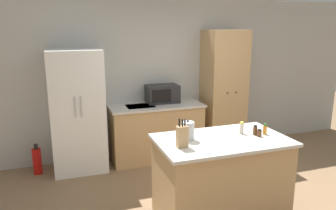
{
  "coord_description": "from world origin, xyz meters",
  "views": [
    {
      "loc": [
        -1.88,
        -2.91,
        2.15
      ],
      "look_at": [
        -0.4,
        1.4,
        1.05
      ],
      "focal_mm": 35.0,
      "sensor_mm": 36.0,
      "label": 1
    }
  ],
  "objects_px": {
    "pantry_cabinet": "(223,92)",
    "knife_block": "(182,136)",
    "kettle": "(188,131)",
    "refrigerator": "(77,111)",
    "spice_bottle_green_herb": "(265,129)",
    "microwave": "(162,94)",
    "spice_bottle_amber_oil": "(255,130)",
    "fire_extinguisher": "(37,161)",
    "spice_bottle_tall_dark": "(259,133)",
    "spice_bottle_short_red": "(242,128)"
  },
  "relations": [
    {
      "from": "spice_bottle_amber_oil",
      "to": "spice_bottle_short_red",
      "type": "bearing_deg",
      "value": 144.12
    },
    {
      "from": "pantry_cabinet",
      "to": "spice_bottle_amber_oil",
      "type": "xyz_separation_m",
      "value": [
        -0.62,
        -1.9,
        -0.05
      ]
    },
    {
      "from": "knife_block",
      "to": "spice_bottle_tall_dark",
      "type": "relative_size",
      "value": 3.62
    },
    {
      "from": "spice_bottle_tall_dark",
      "to": "spice_bottle_amber_oil",
      "type": "height_order",
      "value": "spice_bottle_amber_oil"
    },
    {
      "from": "refrigerator",
      "to": "spice_bottle_green_herb",
      "type": "relative_size",
      "value": 14.52
    },
    {
      "from": "refrigerator",
      "to": "kettle",
      "type": "bearing_deg",
      "value": -59.33
    },
    {
      "from": "spice_bottle_short_red",
      "to": "kettle",
      "type": "distance_m",
      "value": 0.66
    },
    {
      "from": "spice_bottle_tall_dark",
      "to": "spice_bottle_green_herb",
      "type": "distance_m",
      "value": 0.11
    },
    {
      "from": "pantry_cabinet",
      "to": "fire_extinguisher",
      "type": "bearing_deg",
      "value": -179.72
    },
    {
      "from": "pantry_cabinet",
      "to": "microwave",
      "type": "distance_m",
      "value": 1.08
    },
    {
      "from": "spice_bottle_short_red",
      "to": "spice_bottle_amber_oil",
      "type": "relative_size",
      "value": 1.23
    },
    {
      "from": "spice_bottle_short_red",
      "to": "spice_bottle_green_herb",
      "type": "height_order",
      "value": "spice_bottle_short_red"
    },
    {
      "from": "microwave",
      "to": "spice_bottle_tall_dark",
      "type": "relative_size",
      "value": 6.2
    },
    {
      "from": "spice_bottle_amber_oil",
      "to": "pantry_cabinet",
      "type": "bearing_deg",
      "value": 71.98
    },
    {
      "from": "refrigerator",
      "to": "fire_extinguisher",
      "type": "distance_m",
      "value": 0.94
    },
    {
      "from": "fire_extinguisher",
      "to": "pantry_cabinet",
      "type": "bearing_deg",
      "value": 0.28
    },
    {
      "from": "spice_bottle_green_herb",
      "to": "fire_extinguisher",
      "type": "relative_size",
      "value": 0.27
    },
    {
      "from": "spice_bottle_amber_oil",
      "to": "fire_extinguisher",
      "type": "relative_size",
      "value": 0.25
    },
    {
      "from": "pantry_cabinet",
      "to": "kettle",
      "type": "height_order",
      "value": "pantry_cabinet"
    },
    {
      "from": "microwave",
      "to": "spice_bottle_short_red",
      "type": "height_order",
      "value": "microwave"
    },
    {
      "from": "spice_bottle_amber_oil",
      "to": "spice_bottle_green_herb",
      "type": "distance_m",
      "value": 0.12
    },
    {
      "from": "kettle",
      "to": "spice_bottle_tall_dark",
      "type": "bearing_deg",
      "value": -11.49
    },
    {
      "from": "spice_bottle_amber_oil",
      "to": "fire_extinguisher",
      "type": "distance_m",
      "value": 3.2
    },
    {
      "from": "refrigerator",
      "to": "spice_bottle_short_red",
      "type": "bearing_deg",
      "value": -46.06
    },
    {
      "from": "spice_bottle_tall_dark",
      "to": "kettle",
      "type": "distance_m",
      "value": 0.82
    },
    {
      "from": "spice_bottle_green_herb",
      "to": "kettle",
      "type": "xyz_separation_m",
      "value": [
        -0.9,
        0.12,
        0.04
      ]
    },
    {
      "from": "knife_block",
      "to": "spice_bottle_tall_dark",
      "type": "xyz_separation_m",
      "value": [
        0.94,
        0.03,
        -0.08
      ]
    },
    {
      "from": "spice_bottle_tall_dark",
      "to": "spice_bottle_short_red",
      "type": "relative_size",
      "value": 0.6
    },
    {
      "from": "pantry_cabinet",
      "to": "spice_bottle_short_red",
      "type": "distance_m",
      "value": 1.96
    },
    {
      "from": "knife_block",
      "to": "spice_bottle_tall_dark",
      "type": "bearing_deg",
      "value": 1.88
    },
    {
      "from": "pantry_cabinet",
      "to": "spice_bottle_tall_dark",
      "type": "distance_m",
      "value": 2.05
    },
    {
      "from": "knife_block",
      "to": "kettle",
      "type": "distance_m",
      "value": 0.24
    },
    {
      "from": "fire_extinguisher",
      "to": "spice_bottle_green_herb",
      "type": "bearing_deg",
      "value": -36.5
    },
    {
      "from": "microwave",
      "to": "spice_bottle_amber_oil",
      "type": "distance_m",
      "value": 2.05
    },
    {
      "from": "refrigerator",
      "to": "spice_bottle_green_herb",
      "type": "xyz_separation_m",
      "value": [
        1.95,
        -1.89,
        0.09
      ]
    },
    {
      "from": "pantry_cabinet",
      "to": "knife_block",
      "type": "xyz_separation_m",
      "value": [
        -1.55,
        -1.99,
        0.01
      ]
    },
    {
      "from": "knife_block",
      "to": "spice_bottle_green_herb",
      "type": "distance_m",
      "value": 1.05
    },
    {
      "from": "knife_block",
      "to": "kettle",
      "type": "relative_size",
      "value": 1.36
    },
    {
      "from": "microwave",
      "to": "knife_block",
      "type": "relative_size",
      "value": 1.71
    },
    {
      "from": "microwave",
      "to": "spice_bottle_amber_oil",
      "type": "bearing_deg",
      "value": -77.01
    },
    {
      "from": "kettle",
      "to": "fire_extinguisher",
      "type": "distance_m",
      "value": 2.59
    },
    {
      "from": "spice_bottle_short_red",
      "to": "spice_bottle_green_herb",
      "type": "distance_m",
      "value": 0.26
    },
    {
      "from": "knife_block",
      "to": "refrigerator",
      "type": "bearing_deg",
      "value": 114.83
    },
    {
      "from": "kettle",
      "to": "microwave",
      "type": "bearing_deg",
      "value": 80.23
    },
    {
      "from": "refrigerator",
      "to": "pantry_cabinet",
      "type": "xyz_separation_m",
      "value": [
        2.45,
        0.03,
        0.13
      ]
    },
    {
      "from": "spice_bottle_amber_oil",
      "to": "fire_extinguisher",
      "type": "bearing_deg",
      "value": 142.52
    },
    {
      "from": "refrigerator",
      "to": "fire_extinguisher",
      "type": "bearing_deg",
      "value": 178.18
    },
    {
      "from": "spice_bottle_tall_dark",
      "to": "spice_bottle_green_herb",
      "type": "xyz_separation_m",
      "value": [
        0.1,
        0.04,
        0.02
      ]
    },
    {
      "from": "knife_block",
      "to": "kettle",
      "type": "height_order",
      "value": "knife_block"
    },
    {
      "from": "pantry_cabinet",
      "to": "microwave",
      "type": "xyz_separation_m",
      "value": [
        -1.08,
        0.1,
        0.02
      ]
    }
  ]
}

